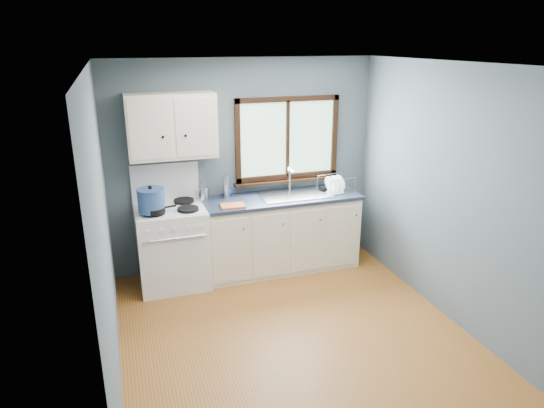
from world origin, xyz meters
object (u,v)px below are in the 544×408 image
object	(u,v)px
skillet	(154,209)
stockpot	(151,200)
sink	(295,200)
utensil_crock	(204,193)
thermos	(226,187)
dish_rack	(335,187)
base_cabinets	(281,236)
gas_range	(172,244)

from	to	relation	value
skillet	stockpot	xyz separation A→B (m)	(-0.02, 0.02, 0.10)
stockpot	sink	bearing A→B (deg)	5.87
utensil_crock	thermos	distance (m)	0.27
dish_rack	thermos	bearing A→B (deg)	160.81
base_cabinets	utensil_crock	distance (m)	1.08
utensil_crock	thermos	size ratio (longest dim) A/B	1.41
base_cabinets	thermos	bearing A→B (deg)	166.12
base_cabinets	dish_rack	bearing A→B (deg)	-0.74
gas_range	utensil_crock	distance (m)	0.68
gas_range	stockpot	size ratio (longest dim) A/B	4.64
skillet	thermos	size ratio (longest dim) A/B	1.47
base_cabinets	gas_range	bearing A→B (deg)	-179.18
gas_range	utensil_crock	xyz separation A→B (m)	(0.41, 0.18, 0.51)
utensil_crock	sink	bearing A→B (deg)	-8.34
gas_range	skillet	xyz separation A→B (m)	(-0.18, -0.17, 0.49)
utensil_crock	skillet	bearing A→B (deg)	-149.84
utensil_crock	dish_rack	bearing A→B (deg)	-5.93
sink	dish_rack	world-z (taller)	sink
sink	skillet	bearing A→B (deg)	-173.50
sink	skillet	distance (m)	1.68
base_cabinets	sink	xyz separation A→B (m)	(0.18, -0.00, 0.45)
skillet	utensil_crock	bearing A→B (deg)	16.61
sink	utensil_crock	distance (m)	1.09
stockpot	dish_rack	distance (m)	2.22
stockpot	base_cabinets	bearing A→B (deg)	6.58
base_cabinets	stockpot	size ratio (longest dim) A/B	6.31
sink	gas_range	bearing A→B (deg)	-179.29
base_cabinets	skillet	xyz separation A→B (m)	(-1.49, -0.19, 0.58)
dish_rack	stockpot	bearing A→B (deg)	172.08
thermos	dish_rack	distance (m)	1.34
thermos	dish_rack	xyz separation A→B (m)	(1.33, -0.16, -0.08)
base_cabinets	utensil_crock	size ratio (longest dim) A/B	4.78
base_cabinets	stockpot	distance (m)	1.66
base_cabinets	dish_rack	xyz separation A→B (m)	(0.71, -0.01, 0.56)
sink	stockpot	size ratio (longest dim) A/B	2.87
skillet	utensil_crock	size ratio (longest dim) A/B	1.04
skillet	thermos	distance (m)	0.93
thermos	stockpot	bearing A→B (deg)	-159.55
base_cabinets	sink	bearing A→B (deg)	-0.13
dish_rack	base_cabinets	bearing A→B (deg)	167.09
utensil_crock	stockpot	bearing A→B (deg)	-151.71
stockpot	utensil_crock	distance (m)	0.70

